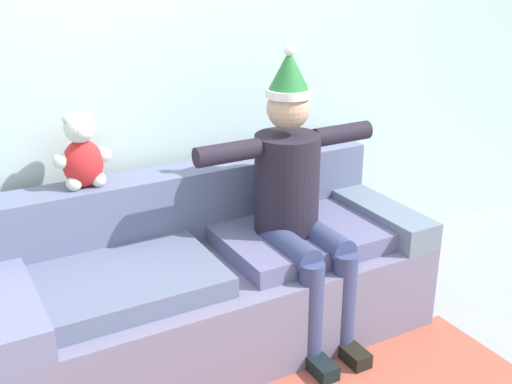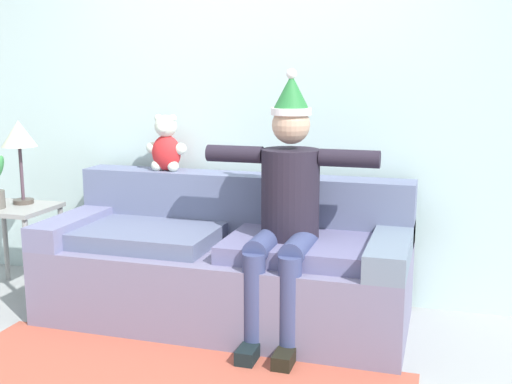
% 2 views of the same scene
% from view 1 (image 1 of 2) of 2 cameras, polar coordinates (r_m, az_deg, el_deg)
% --- Properties ---
extents(back_wall, '(7.00, 0.10, 2.70)m').
position_cam_1_polar(back_wall, '(3.49, -8.44, 10.81)').
color(back_wall, silver).
rests_on(back_wall, ground_plane).
extents(couch, '(2.23, 0.93, 0.87)m').
position_cam_1_polar(couch, '(3.35, -4.09, -7.89)').
color(couch, slate).
rests_on(couch, ground_plane).
extents(person_seated, '(1.02, 0.77, 1.54)m').
position_cam_1_polar(person_seated, '(3.21, 3.72, -0.37)').
color(person_seated, '#241E2B').
rests_on(person_seated, ground_plane).
extents(teddy_bear, '(0.29, 0.17, 0.38)m').
position_cam_1_polar(teddy_bear, '(3.18, -15.50, 3.37)').
color(teddy_bear, red).
rests_on(teddy_bear, couch).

